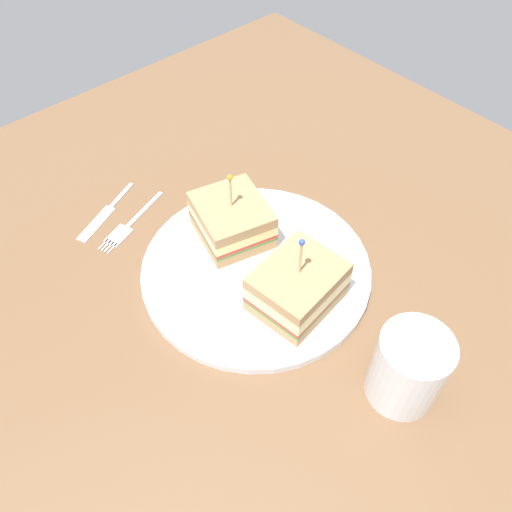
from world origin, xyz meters
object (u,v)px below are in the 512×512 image
(fork, at_px, (126,227))
(knife, at_px, (104,214))
(drink_glass, at_px, (407,371))
(plate, at_px, (256,269))
(sandwich_half_front, at_px, (232,220))
(sandwich_half_back, at_px, (296,288))

(fork, xyz_separation_m, knife, (-0.04, -0.01, 0.00))
(fork, bearing_deg, drink_glass, 12.56)
(fork, distance_m, knife, 0.04)
(plate, xyz_separation_m, sandwich_half_front, (-0.06, 0.01, 0.03))
(knife, bearing_deg, sandwich_half_front, 33.80)
(plate, distance_m, knife, 0.23)
(plate, height_order, sandwich_half_back, sandwich_half_back)
(plate, xyz_separation_m, sandwich_half_back, (0.07, -0.00, 0.03))
(sandwich_half_back, distance_m, drink_glass, 0.15)
(sandwich_half_back, xyz_separation_m, drink_glass, (0.15, 0.01, 0.00))
(sandwich_half_back, bearing_deg, fork, -162.36)
(fork, bearing_deg, knife, -167.83)
(knife, bearing_deg, drink_glass, 12.52)
(sandwich_half_back, bearing_deg, plate, 177.85)
(sandwich_half_back, height_order, knife, sandwich_half_back)
(sandwich_half_back, height_order, fork, sandwich_half_back)
(drink_glass, bearing_deg, plate, -178.10)
(sandwich_half_back, distance_m, fork, 0.26)
(plate, bearing_deg, sandwich_half_back, -2.15)
(plate, relative_size, sandwich_half_front, 2.54)
(drink_glass, xyz_separation_m, knife, (-0.43, -0.10, -0.04))
(drink_glass, bearing_deg, sandwich_half_back, -176.18)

